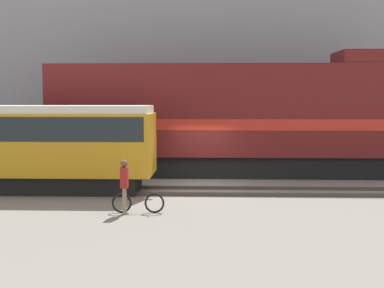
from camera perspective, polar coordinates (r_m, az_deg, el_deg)
name	(u,v)px	position (r m, az deg, el deg)	size (l,w,h in m)	color
ground_plane	(201,186)	(22.36, 0.98, -4.46)	(120.00, 120.00, 0.00)	gray
track_near	(200,191)	(20.70, 0.89, -5.02)	(60.00, 1.51, 0.14)	#47423D
track_far	(203,174)	(25.37, 1.13, -3.18)	(60.00, 1.51, 0.14)	#47423D
building_backdrop	(205,35)	(32.87, 1.41, 11.50)	(46.19, 6.00, 14.82)	#99999E
freight_locomotive	(228,118)	(25.14, 3.82, 2.79)	(16.30, 3.04, 5.78)	black
streetcar	(30,143)	(21.65, -16.91, 0.15)	(9.60, 2.54, 3.36)	black
bicycle	(138,203)	(17.14, -5.77, -6.28)	(1.68, 0.44, 0.70)	black
person	(124,181)	(16.92, -7.24, -3.95)	(0.23, 0.36, 1.72)	#8C7A5B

